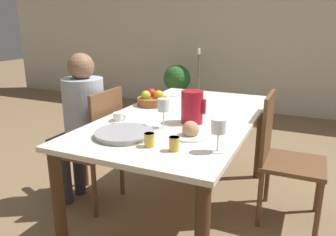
% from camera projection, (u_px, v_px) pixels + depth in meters
% --- Properties ---
extents(ground_plane, '(20.00, 20.00, 0.00)m').
position_uv_depth(ground_plane, '(182.00, 211.00, 2.49)').
color(ground_plane, '#7F6647').
extents(wall_back, '(10.00, 0.06, 2.60)m').
position_uv_depth(wall_back, '(262.00, 29.00, 4.96)').
color(wall_back, beige).
rests_on(wall_back, ground_plane).
extents(dining_table, '(0.96, 1.76, 0.76)m').
position_uv_depth(dining_table, '(183.00, 129.00, 2.31)').
color(dining_table, silver).
rests_on(dining_table, ground_plane).
extents(chair_person_side, '(0.42, 0.42, 0.91)m').
position_uv_depth(chair_person_side, '(95.00, 145.00, 2.50)').
color(chair_person_side, brown).
rests_on(chair_person_side, ground_plane).
extents(chair_opposite, '(0.42, 0.42, 0.91)m').
position_uv_depth(chair_opposite, '(283.00, 155.00, 2.30)').
color(chair_opposite, brown).
rests_on(chair_opposite, ground_plane).
extents(person_seated, '(0.39, 0.41, 1.18)m').
position_uv_depth(person_seated, '(81.00, 118.00, 2.45)').
color(person_seated, '#33333D').
rests_on(person_seated, ground_plane).
extents(red_pitcher, '(0.16, 0.14, 0.21)m').
position_uv_depth(red_pitcher, '(192.00, 107.00, 2.08)').
color(red_pitcher, '#A31423').
rests_on(red_pitcher, dining_table).
extents(wine_glass_water, '(0.07, 0.07, 0.18)m').
position_uv_depth(wine_glass_water, '(163.00, 106.00, 1.97)').
color(wine_glass_water, white).
rests_on(wine_glass_water, dining_table).
extents(wine_glass_juice, '(0.07, 0.07, 0.17)m').
position_uv_depth(wine_glass_juice, '(218.00, 128.00, 1.60)').
color(wine_glass_juice, white).
rests_on(wine_glass_juice, dining_table).
extents(teacup_near_person, '(0.13, 0.13, 0.06)m').
position_uv_depth(teacup_near_person, '(119.00, 118.00, 2.14)').
color(teacup_near_person, white).
rests_on(teacup_near_person, dining_table).
extents(serving_tray, '(0.34, 0.34, 0.03)m').
position_uv_depth(serving_tray, '(124.00, 134.00, 1.86)').
color(serving_tray, '#9E9EA3').
rests_on(serving_tray, dining_table).
extents(bread_plate, '(0.21, 0.21, 0.10)m').
position_uv_depth(bread_plate, '(191.00, 132.00, 1.84)').
color(bread_plate, white).
rests_on(bread_plate, dining_table).
extents(jam_jar_amber, '(0.06, 0.06, 0.07)m').
position_uv_depth(jam_jar_amber, '(174.00, 143.00, 1.64)').
color(jam_jar_amber, gold).
rests_on(jam_jar_amber, dining_table).
extents(jam_jar_red, '(0.06, 0.06, 0.07)m').
position_uv_depth(jam_jar_red, '(149.00, 139.00, 1.69)').
color(jam_jar_red, gold).
rests_on(jam_jar_red, dining_table).
extents(fruit_bowl, '(0.24, 0.24, 0.12)m').
position_uv_depth(fruit_bowl, '(152.00, 100.00, 2.55)').
color(fruit_bowl, brown).
rests_on(fruit_bowl, dining_table).
extents(candlestick_tall, '(0.06, 0.06, 0.41)m').
position_uv_depth(candlestick_tall, '(198.00, 77.00, 2.85)').
color(candlestick_tall, '#4C4238').
rests_on(candlestick_tall, dining_table).
extents(potted_plant, '(0.42, 0.42, 0.76)m').
position_uv_depth(potted_plant, '(177.00, 82.00, 5.15)').
color(potted_plant, '#4C4742').
rests_on(potted_plant, ground_plane).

